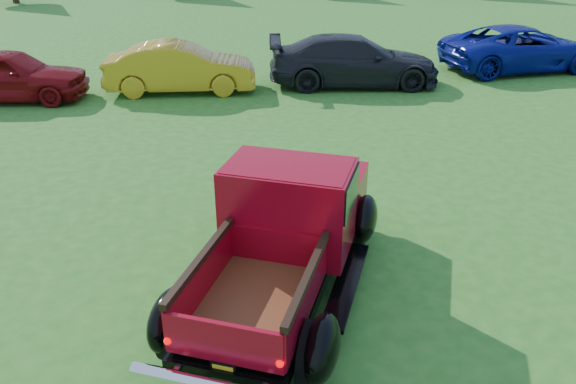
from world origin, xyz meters
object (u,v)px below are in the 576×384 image
object	(u,v)px
show_car_grey	(354,61)
show_car_blue	(521,48)
show_car_yellow	(181,68)
pickup_truck	(289,226)
show_car_red	(8,75)

from	to	relation	value
show_car_grey	show_car_blue	world-z (taller)	show_car_grey
show_car_grey	show_car_blue	distance (m)	5.75
show_car_yellow	show_car_grey	distance (m)	4.89
pickup_truck	show_car_blue	world-z (taller)	pickup_truck
show_car_red	show_car_grey	size ratio (longest dim) A/B	0.82
show_car_red	show_car_blue	bearing A→B (deg)	-78.38
show_car_red	show_car_yellow	distance (m)	4.45
pickup_truck	show_car_red	bearing A→B (deg)	147.49
show_car_yellow	show_car_grey	bearing A→B (deg)	-86.30
show_car_red	pickup_truck	bearing A→B (deg)	-139.40
pickup_truck	show_car_grey	distance (m)	9.94
pickup_truck	show_car_red	size ratio (longest dim) A/B	1.17
show_car_grey	show_car_blue	xyz separation A→B (m)	(5.66, 0.99, -0.01)
pickup_truck	show_car_yellow	world-z (taller)	pickup_truck
show_car_grey	pickup_truck	bearing A→B (deg)	167.51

